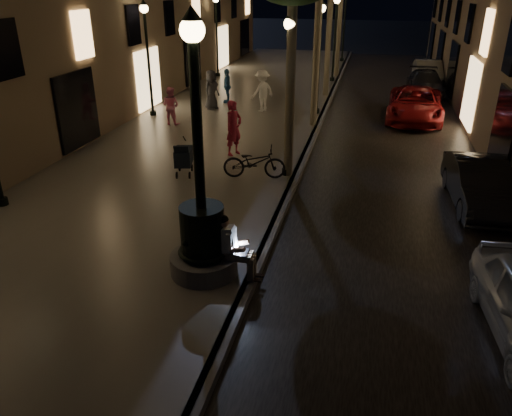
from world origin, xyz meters
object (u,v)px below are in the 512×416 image
(stroller, at_px, (184,157))
(car_rear, at_px, (426,84))
(pedestrian_red, at_px, (234,128))
(pedestrian_dark, at_px, (211,90))
(seated_man_laptop, at_px, (232,245))
(pedestrian_pink, at_px, (171,106))
(lamp_curb_d, at_px, (345,17))
(lamp_left_c, at_px, (217,25))
(car_second, at_px, (479,184))
(car_fifth, at_px, (428,73))
(lamp_curb_c, at_px, (335,27))
(lamp_left_b, at_px, (147,44))
(pedestrian_white, at_px, (262,91))
(pedestrian_blue, at_px, (227,86))
(bicycle, at_px, (254,162))
(fountain_lamppost, at_px, (202,229))
(lamp_curb_b, at_px, (320,43))
(lamp_curb_a, at_px, (289,76))
(car_third, at_px, (415,104))

(stroller, distance_m, car_rear, 16.89)
(pedestrian_red, xyz_separation_m, pedestrian_dark, (-2.76, 6.16, -0.04))
(seated_man_laptop, relative_size, pedestrian_red, 0.73)
(pedestrian_pink, bearing_deg, lamp_curb_d, -96.97)
(lamp_left_c, bearing_deg, stroller, -76.54)
(pedestrian_pink, bearing_deg, car_second, 163.59)
(stroller, bearing_deg, seated_man_laptop, -73.54)
(lamp_left_c, distance_m, car_second, 21.07)
(pedestrian_dark, bearing_deg, lamp_left_c, 34.91)
(car_fifth, bearing_deg, lamp_left_c, -176.18)
(lamp_curb_c, xyz_separation_m, lamp_left_b, (-7.10, -10.00, 0.00))
(car_fifth, xyz_separation_m, pedestrian_white, (-7.98, -9.36, 0.44))
(pedestrian_blue, relative_size, bicycle, 0.86)
(pedestrian_red, bearing_deg, lamp_curb_c, 21.27)
(seated_man_laptop, xyz_separation_m, lamp_left_c, (-7.01, 22.00, 2.32))
(lamp_left_b, bearing_deg, pedestrian_dark, 37.13)
(fountain_lamppost, height_order, lamp_curb_b, fountain_lamppost)
(pedestrian_pink, bearing_deg, pedestrian_dark, -96.48)
(pedestrian_blue, bearing_deg, car_fifth, 116.81)
(car_rear, relative_size, pedestrian_dark, 2.45)
(lamp_curb_a, distance_m, bicycle, 2.74)
(lamp_left_c, xyz_separation_m, pedestrian_red, (4.99, -14.47, -2.10))
(pedestrian_pink, bearing_deg, lamp_left_b, -31.98)
(lamp_curb_d, bearing_deg, car_second, -77.44)
(pedestrian_blue, bearing_deg, car_rear, 104.77)
(car_fifth, bearing_deg, bicycle, -111.39)
(lamp_curb_c, bearing_deg, car_fifth, 11.82)
(pedestrian_white, bearing_deg, car_third, 135.45)
(seated_man_laptop, distance_m, stroller, 6.04)
(car_second, relative_size, pedestrian_red, 2.10)
(car_fifth, relative_size, bicycle, 2.20)
(car_third, bearing_deg, bicycle, -116.63)
(fountain_lamppost, distance_m, car_fifth, 23.97)
(lamp_curb_a, distance_m, pedestrian_red, 3.34)
(lamp_curb_d, xyz_separation_m, lamp_left_b, (-7.10, -18.00, 0.00))
(stroller, bearing_deg, lamp_curb_b, 57.21)
(pedestrian_pink, bearing_deg, car_rear, -130.12)
(fountain_lamppost, bearing_deg, bicycle, 92.21)
(fountain_lamppost, distance_m, pedestrian_blue, 15.63)
(lamp_curb_c, xyz_separation_m, stroller, (-3.09, -16.76, -2.44))
(pedestrian_blue, bearing_deg, bicycle, 8.84)
(lamp_curb_d, distance_m, lamp_left_b, 19.35)
(lamp_curb_c, bearing_deg, lamp_curb_a, -90.00)
(lamp_curb_c, bearing_deg, car_second, -71.76)
(lamp_curb_d, relative_size, car_third, 0.95)
(lamp_left_b, height_order, car_second, lamp_left_b)
(pedestrian_pink, bearing_deg, pedestrian_white, -127.37)
(car_second, bearing_deg, lamp_left_b, 148.79)
(seated_man_laptop, bearing_deg, pedestrian_dark, 109.25)
(pedestrian_red, height_order, bicycle, pedestrian_red)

